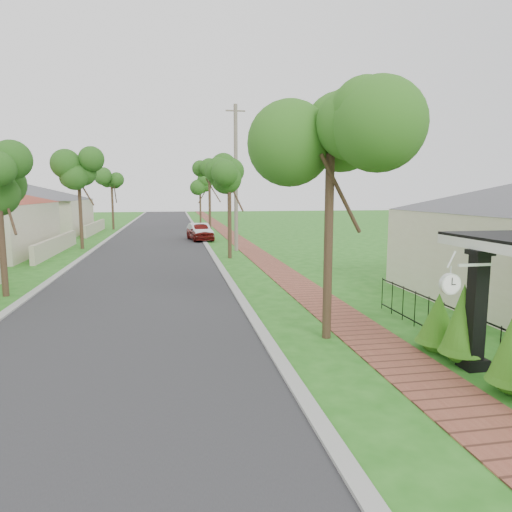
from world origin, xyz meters
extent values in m
plane|color=#236818|center=(0.00, 0.00, 0.00)|extent=(160.00, 160.00, 0.00)
cube|color=#28282B|center=(-3.00, 20.00, 0.00)|extent=(7.00, 120.00, 0.02)
cube|color=#9E9E99|center=(0.65, 20.00, 0.00)|extent=(0.30, 120.00, 0.10)
cube|color=#9E9E99|center=(-6.65, 20.00, 0.00)|extent=(0.30, 120.00, 0.10)
cube|color=brown|center=(3.25, 20.00, 0.00)|extent=(1.50, 120.00, 0.03)
cube|color=black|center=(4.55, -1.00, 1.26)|extent=(0.30, 0.30, 2.52)
cube|color=black|center=(4.55, -1.00, 0.12)|extent=(0.48, 0.48, 0.24)
cube|color=black|center=(4.55, -1.00, 2.46)|extent=(0.42, 0.42, 0.10)
cube|color=black|center=(4.90, 0.00, 0.95)|extent=(0.03, 8.00, 0.03)
cube|color=black|center=(4.90, 0.00, 0.15)|extent=(0.03, 8.00, 0.03)
cylinder|color=black|center=(4.90, -1.33, 0.50)|extent=(0.02, 0.02, 1.00)
cylinder|color=black|center=(4.90, -0.67, 0.50)|extent=(0.02, 0.02, 1.00)
cylinder|color=black|center=(4.90, 0.00, 0.50)|extent=(0.02, 0.02, 1.00)
cylinder|color=black|center=(4.90, 0.67, 0.50)|extent=(0.02, 0.02, 1.00)
cylinder|color=black|center=(4.90, 1.33, 0.50)|extent=(0.02, 0.02, 1.00)
cylinder|color=black|center=(4.90, 2.00, 0.50)|extent=(0.02, 0.02, 1.00)
cylinder|color=black|center=(4.90, 2.67, 0.50)|extent=(0.02, 0.02, 1.00)
cylinder|color=black|center=(4.90, 3.33, 0.50)|extent=(0.02, 0.02, 1.00)
cylinder|color=black|center=(4.90, 4.00, 0.50)|extent=(0.02, 0.02, 1.00)
cylinder|color=#382619|center=(1.50, 16.00, 2.27)|extent=(0.22, 0.22, 4.55)
sphere|color=#1B4A13|center=(1.50, 16.00, 4.68)|extent=(1.70, 1.70, 1.70)
cylinder|color=#382619|center=(1.50, 30.00, 2.45)|extent=(0.22, 0.22, 4.90)
sphere|color=#1B4A13|center=(1.50, 30.00, 5.04)|extent=(1.70, 1.70, 1.70)
cylinder|color=#382619|center=(1.50, 44.00, 2.10)|extent=(0.22, 0.22, 4.20)
sphere|color=#1B4A13|center=(1.50, 44.00, 4.32)|extent=(1.70, 1.70, 1.70)
cylinder|color=#382619|center=(-7.50, 8.00, 1.92)|extent=(0.22, 0.22, 3.85)
cylinder|color=#382619|center=(-7.50, 22.00, 2.45)|extent=(0.22, 0.22, 4.90)
sphere|color=#1B4A13|center=(-7.50, 22.00, 5.04)|extent=(1.70, 1.70, 1.70)
cylinder|color=#382619|center=(-7.50, 38.00, 2.27)|extent=(0.22, 0.22, 4.55)
sphere|color=#1B4A13|center=(-7.50, 38.00, 4.68)|extent=(1.70, 1.70, 1.70)
sphere|color=#206113|center=(4.45, -2.25, 0.36)|extent=(0.71, 0.71, 0.71)
sphere|color=#206113|center=(4.45, -0.72, 0.38)|extent=(0.72, 0.72, 0.72)
cone|color=#206113|center=(4.45, -0.72, 1.07)|extent=(0.82, 0.82, 1.38)
sphere|color=#206113|center=(4.45, 0.17, 0.29)|extent=(0.77, 0.77, 0.77)
cone|color=#206113|center=(4.45, 0.17, 0.82)|extent=(0.88, 0.88, 1.07)
cube|color=#BFB299|center=(-8.60, 20.00, 0.50)|extent=(0.25, 10.00, 1.00)
cube|color=beige|center=(-15.00, 34.00, 1.50)|extent=(11.00, 10.00, 3.00)
pyramid|color=#4C4C51|center=(-15.00, 34.00, 3.80)|extent=(15.56, 15.56, 1.60)
cube|color=#BFB299|center=(-8.60, 34.00, 0.50)|extent=(0.25, 10.00, 1.00)
imported|color=#64120F|center=(0.40, 25.92, 0.67)|extent=(2.20, 4.15, 1.34)
imported|color=white|center=(0.40, 26.07, 0.64)|extent=(1.95, 4.06, 1.28)
cylinder|color=#382619|center=(2.20, 1.50, 2.29)|extent=(0.22, 0.22, 4.59)
sphere|color=#346E1F|center=(2.20, 1.50, 4.72)|extent=(2.28, 2.28, 2.28)
cylinder|color=#796C5E|center=(2.30, 19.18, 4.49)|extent=(0.24, 0.24, 8.98)
cube|color=#796C5E|center=(2.30, 19.18, 8.58)|extent=(1.20, 0.08, 0.08)
cube|color=white|center=(4.15, -1.40, 2.28)|extent=(0.69, 0.05, 0.05)
cylinder|color=white|center=(3.65, -1.40, 2.12)|extent=(0.02, 0.02, 0.30)
cylinder|color=white|center=(3.65, -1.40, 1.92)|extent=(0.42, 0.10, 0.42)
cylinder|color=white|center=(3.65, -1.45, 1.92)|extent=(0.36, 0.01, 0.36)
cylinder|color=white|center=(3.65, -1.34, 1.92)|extent=(0.36, 0.01, 0.36)
cube|color=black|center=(3.65, -1.46, 1.98)|extent=(0.01, 0.01, 0.14)
cube|color=black|center=(3.69, -1.46, 1.92)|extent=(0.09, 0.01, 0.02)
camera|label=1|loc=(-1.55, -9.20, 3.67)|focal=32.00mm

